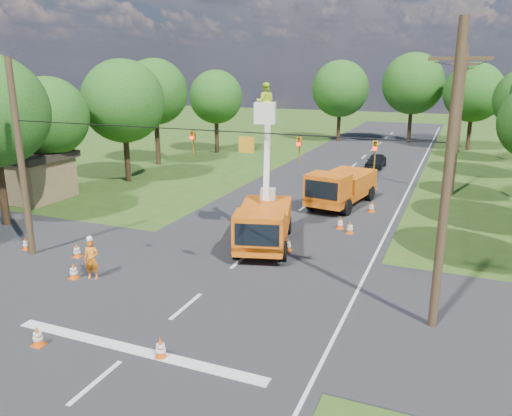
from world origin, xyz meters
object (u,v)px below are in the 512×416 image
at_px(distant_car, 376,161).
at_px(traffic_cone_8, 340,223).
at_px(traffic_cone_5, 77,251).
at_px(pole_right_far, 462,103).
at_px(ground_worker, 91,259).
at_px(tree_far_b, 413,84).
at_px(pole_right_mid, 459,121).
at_px(pole_left, 21,161).
at_px(traffic_cone_4, 73,271).
at_px(shed, 27,175).
at_px(tree_left_c, 49,117).
at_px(traffic_cone_0, 38,336).
at_px(tree_left_e, 155,92).
at_px(tree_far_c, 474,92).
at_px(tree_left_f, 216,97).
at_px(bucket_truck, 264,214).
at_px(traffic_cone_1, 160,348).
at_px(traffic_cone_3, 350,228).
at_px(second_truck, 341,187).
at_px(tree_left_d, 123,101).
at_px(traffic_cone_2, 288,244).
at_px(pole_right_near, 447,181).
at_px(traffic_cone_6, 26,243).
at_px(tree_far_a, 340,89).

bearing_deg(distant_car, traffic_cone_8, -84.87).
distance_m(distant_car, traffic_cone_5, 28.94).
bearing_deg(pole_right_far, ground_worker, -108.03).
relative_size(distant_car, tree_far_b, 0.35).
relative_size(pole_right_mid, pole_left, 1.11).
relative_size(traffic_cone_8, tree_far_b, 0.07).
height_order(traffic_cone_4, shed, shed).
distance_m(distant_car, tree_left_c, 26.86).
bearing_deg(traffic_cone_0, tree_left_e, 116.18).
bearing_deg(tree_far_c, traffic_cone_5, -111.92).
bearing_deg(tree_left_f, bucket_truck, -58.77).
xyz_separation_m(traffic_cone_1, pole_left, (-10.50, 5.23, 4.14)).
bearing_deg(traffic_cone_5, traffic_cone_3, 36.96).
height_order(bucket_truck, traffic_cone_3, bucket_truck).
bearing_deg(pole_left, second_truck, 50.60).
xyz_separation_m(second_truck, pole_right_mid, (6.48, 5.98, 3.83)).
bearing_deg(bucket_truck, pole_right_far, 61.00).
xyz_separation_m(distant_car, traffic_cone_5, (-9.21, -27.44, -0.25)).
xyz_separation_m(traffic_cone_3, tree_left_d, (-18.79, 6.27, 5.77)).
bearing_deg(tree_left_e, tree_far_c, 37.25).
relative_size(traffic_cone_1, shed, 0.13).
bearing_deg(second_truck, traffic_cone_1, -83.61).
xyz_separation_m(tree_left_e, tree_far_b, (19.80, 23.00, 0.32)).
bearing_deg(traffic_cone_5, traffic_cone_2, 27.38).
bearing_deg(tree_far_b, tree_left_e, -130.72).
bearing_deg(tree_far_b, traffic_cone_0, -96.67).
distance_m(traffic_cone_3, tree_far_c, 34.24).
distance_m(traffic_cone_1, pole_right_far, 46.09).
distance_m(bucket_truck, tree_left_d, 18.68).
height_order(pole_left, tree_far_c, tree_far_c).
height_order(traffic_cone_8, tree_far_b, tree_far_b).
bearing_deg(traffic_cone_0, pole_right_near, 28.06).
relative_size(distant_car, shed, 0.65).
xyz_separation_m(traffic_cone_0, traffic_cone_2, (4.55, 11.12, 0.00)).
bearing_deg(tree_left_d, ground_worker, -58.14).
distance_m(traffic_cone_0, tree_far_c, 50.03).
bearing_deg(traffic_cone_6, traffic_cone_2, 21.77).
bearing_deg(traffic_cone_2, traffic_cone_1, -93.20).
relative_size(bucket_truck, pole_left, 0.88).
relative_size(traffic_cone_6, tree_left_c, 0.09).
xyz_separation_m(distant_car, traffic_cone_6, (-12.18, -27.58, -0.25)).
distance_m(traffic_cone_0, tree_left_e, 31.93).
height_order(distant_car, tree_left_e, tree_left_e).
bearing_deg(traffic_cone_2, pole_right_mid, 65.21).
height_order(traffic_cone_2, tree_far_b, tree_far_b).
bearing_deg(pole_left, tree_left_e, 108.36).
height_order(ground_worker, tree_far_a, tree_far_a).
relative_size(bucket_truck, distant_car, 2.20).
bearing_deg(traffic_cone_4, shed, 142.34).
xyz_separation_m(traffic_cone_1, traffic_cone_3, (2.79, 13.96, 0.00)).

